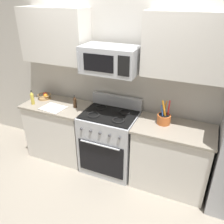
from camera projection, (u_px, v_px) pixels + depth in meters
ground_plane at (90, 197)px, 3.10m from camera, size 16.00×16.00×0.00m
wall_back at (120, 80)px, 3.35m from camera, size 8.00×0.10×2.60m
counter_left at (60, 130)px, 3.74m from camera, size 0.97×0.60×0.91m
range_oven at (110, 141)px, 3.43m from camera, size 0.76×0.64×1.09m
counter_right at (171, 157)px, 3.12m from camera, size 1.01×0.60×0.91m
microwave at (110, 60)px, 2.90m from camera, size 0.71×0.44×0.33m
upper_cabinets_left at (55, 36)px, 3.21m from camera, size 0.96×0.34×0.73m
upper_cabinets_right at (189, 46)px, 2.58m from camera, size 1.00×0.34×0.73m
utensil_crock at (164, 118)px, 2.98m from camera, size 0.17×0.17×0.33m
fruit_basket at (45, 96)px, 3.70m from camera, size 0.21×0.21×0.10m
cutting_board at (53, 108)px, 3.39m from camera, size 0.36×0.30×0.02m
bottle_soy at (75, 102)px, 3.39m from camera, size 0.05×0.05×0.19m
bottle_oil at (32, 98)px, 3.49m from camera, size 0.05×0.05×0.22m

